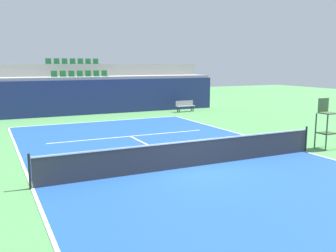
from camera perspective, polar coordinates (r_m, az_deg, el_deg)
name	(u,v)px	position (r m, az deg, el deg)	size (l,w,h in m)	color
ground_plane	(192,167)	(13.64, 3.67, -6.23)	(80.00, 80.00, 0.00)	#4C8C4C
court_surface	(192,167)	(13.63, 3.67, -6.21)	(11.00, 24.00, 0.01)	#1E4C99
baseline_far	(100,121)	(24.52, -10.25, 0.69)	(11.00, 0.10, 0.00)	white
sideline_left	(32,188)	(12.02, -19.85, -8.89)	(0.10, 24.00, 0.00)	white
sideline_right	(304,151)	(16.93, 19.96, -3.65)	(0.10, 24.00, 0.00)	white
service_line_far	(130,136)	(19.31, -5.75, -1.55)	(8.26, 0.10, 0.00)	white
centre_service_line	(156,149)	(16.40, -1.87, -3.48)	(0.10, 6.40, 0.00)	white
back_wall	(86,97)	(27.89, -12.38, 4.25)	(20.98, 0.30, 2.52)	navy
stands_tier_lower	(81,95)	(29.20, -13.02, 4.65)	(20.98, 2.40, 2.72)	#9E9E99
stands_tier_upper	(74,87)	(31.50, -14.04, 5.79)	(20.98, 2.40, 3.65)	#9E9E99
seating_row_lower	(80,75)	(29.21, -13.17, 7.56)	(4.21, 0.44, 0.44)	#1E6633
seating_row_upper	(73,62)	(31.54, -14.22, 9.33)	(4.21, 0.44, 0.44)	#1E6633
tennis_net	(192,153)	(13.51, 3.69, -4.15)	(11.08, 0.08, 1.07)	black
umpire_chair	(326,122)	(17.66, 22.88, 0.58)	(0.76, 0.66, 2.20)	#334C2D
player_bench	(185,105)	(29.07, 2.60, 3.17)	(1.50, 0.40, 0.85)	#99999E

